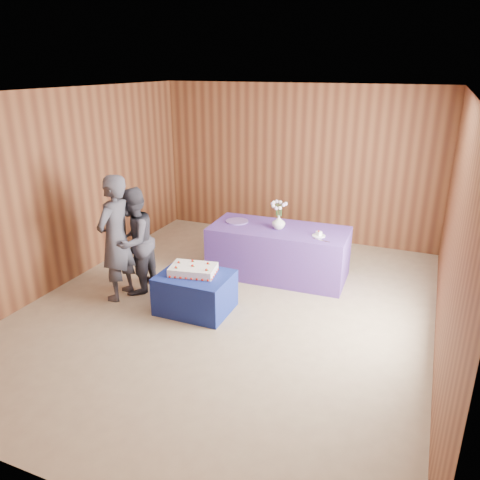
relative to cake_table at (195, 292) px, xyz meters
The scene contains 13 objects.
ground 0.50m from the cake_table, 27.86° to the left, with size 6.00×6.00×0.00m, color gray.
room_shell 1.61m from the cake_table, 27.86° to the left, with size 5.04×6.04×2.72m.
cake_table is the anchor object (origin of this frame).
serving_table 1.57m from the cake_table, 65.71° to the left, with size 2.00×0.90×0.75m, color #49328A.
sheet_cake 0.30m from the cake_table, 140.23° to the left, with size 0.65×0.50×0.14m.
vase 1.65m from the cake_table, 65.34° to the left, with size 0.19×0.19×0.20m, color silver.
flower_spray 1.76m from the cake_table, 65.34° to the left, with size 0.24×0.24×0.18m.
platter 1.54m from the cake_table, 91.24° to the left, with size 0.34×0.34×0.02m, color #6A4E9D.
plate 1.89m from the cake_table, 46.21° to the left, with size 0.18×0.18×0.01m, color white.
cake_slice 1.90m from the cake_table, 46.18° to the left, with size 0.09×0.09×0.08m.
knife 1.84m from the cake_table, 41.12° to the left, with size 0.26×0.02×0.00m, color silver.
guest_left 1.27m from the cake_table, behind, with size 0.62×0.41×1.70m, color #3A3A44.
guest_right 1.15m from the cake_table, 169.56° to the left, with size 0.72×0.56×1.48m, color #373742.
Camera 1 is at (2.21, -4.93, 2.98)m, focal length 35.00 mm.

